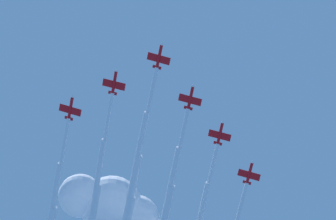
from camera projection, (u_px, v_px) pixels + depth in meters
jet_lead at (134, 182)px, 263.60m from camera, size 25.43×79.76×4.28m
jet_port_inner at (167, 208)px, 266.17m from camera, size 24.42×72.83×4.25m
jet_starboard_inner at (94, 212)px, 267.77m from camera, size 28.10×83.65×4.17m
cloud_puff at (110, 210)px, 292.71m from camera, size 44.12×34.04×27.01m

